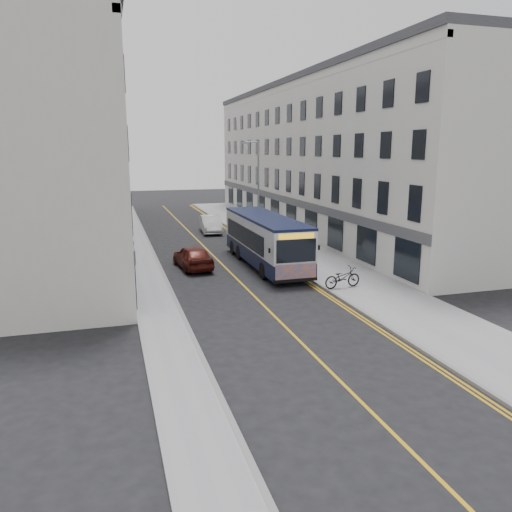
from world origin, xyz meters
TOP-DOWN VIEW (x-y plane):
  - ground at (0.00, 0.00)m, footprint 140.00×140.00m
  - pavement_east at (6.25, 12.00)m, footprint 4.50×64.00m
  - pavement_west at (-5.00, 12.00)m, footprint 2.00×64.00m
  - kerb_east at (4.00, 12.00)m, footprint 0.18×64.00m
  - kerb_west at (-4.00, 12.00)m, footprint 0.18×64.00m
  - road_centre_line at (0.00, 12.00)m, footprint 0.12×64.00m
  - road_dbl_yellow_inner at (3.55, 12.00)m, footprint 0.10×64.00m
  - road_dbl_yellow_outer at (3.75, 12.00)m, footprint 0.10×64.00m
  - terrace_east at (11.50, 21.00)m, footprint 6.00×46.00m
  - terrace_west at (-9.00, 21.00)m, footprint 6.00×46.00m
  - streetlamp at (4.17, 14.00)m, footprint 1.32×0.18m
  - city_bus at (2.60, 6.96)m, footprint 2.58×11.05m
  - bicycle at (4.84, 0.37)m, footprint 2.20×1.00m
  - pedestrian_near at (6.38, 9.07)m, footprint 0.73×0.51m
  - pedestrian_far at (5.33, 12.25)m, footprint 1.03×0.83m
  - car_white at (1.80, 20.78)m, footprint 1.95×4.78m
  - car_maroon at (-2.00, 7.55)m, footprint 2.22×4.59m

SIDE VIEW (x-z plane):
  - ground at x=0.00m, z-range 0.00..0.00m
  - road_centre_line at x=0.00m, z-range 0.00..0.01m
  - road_dbl_yellow_inner at x=3.55m, z-range 0.00..0.01m
  - road_dbl_yellow_outer at x=3.75m, z-range 0.00..0.01m
  - pavement_east at x=6.25m, z-range 0.00..0.12m
  - pavement_west at x=-5.00m, z-range 0.00..0.12m
  - kerb_east at x=4.00m, z-range 0.00..0.13m
  - kerb_west at x=-4.00m, z-range 0.00..0.13m
  - bicycle at x=4.84m, z-range 0.12..1.24m
  - car_maroon at x=-2.00m, z-range 0.00..1.51m
  - car_white at x=1.80m, z-range 0.00..1.54m
  - pedestrian_near at x=6.38m, z-range 0.12..2.01m
  - pedestrian_far at x=5.33m, z-range 0.12..2.13m
  - city_bus at x=2.60m, z-range 0.15..3.36m
  - streetlamp at x=4.17m, z-range 0.38..8.38m
  - terrace_east at x=11.50m, z-range 0.00..13.00m
  - terrace_west at x=-9.00m, z-range 0.00..13.00m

